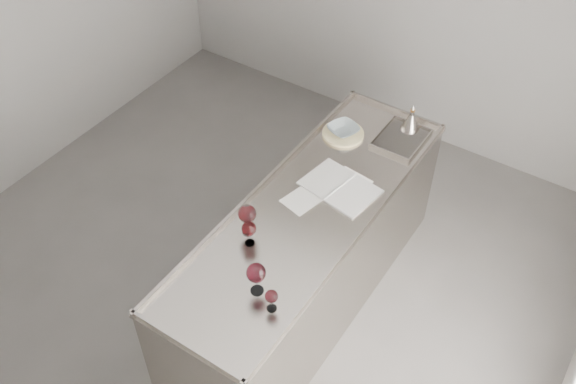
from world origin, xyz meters
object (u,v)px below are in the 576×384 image
Objects in this scene: notebook at (340,187)px; ceramic_bowl at (343,130)px; wine_glass_left at (247,214)px; wine_glass_small at (271,297)px; counter at (308,257)px; wine_glass_middle at (249,229)px; wine_funnel at (411,122)px; wine_glass_right at (256,273)px.

notebook is 0.54m from ceramic_bowl.
wine_glass_small is (0.43, -0.38, -0.05)m from wine_glass_left.
counter is at bearing -75.64° from ceramic_bowl.
wine_glass_small is (0.23, -0.75, 0.57)m from counter.
wine_glass_middle is at bearing -108.40° from counter.
wine_glass_small is at bearing -74.35° from ceramic_bowl.
wine_funnel is at bearing 78.04° from wine_glass_middle.
wine_glass_left is 1.04× the size of ceramic_bowl.
notebook is at bearing -62.02° from ceramic_bowl.
wine_funnel reaches higher than counter.
ceramic_bowl reaches higher than notebook.
wine_glass_middle is at bearing 140.04° from wine_glass_small.
wine_funnel reaches higher than wine_glass_small.
wine_glass_middle is at bearing -48.27° from wine_glass_left.
wine_funnel is at bearing 75.23° from wine_glass_left.
wine_glass_small is (0.14, -0.05, -0.05)m from wine_glass_right.
wine_glass_small is at bearing -39.96° from wine_glass_middle.
ceramic_bowl is 0.98× the size of wine_funnel.
wine_glass_right is at bearing -47.51° from wine_glass_middle.
wine_glass_right is 1.47m from ceramic_bowl.
wine_glass_middle reaches higher than notebook.
wine_glass_right reaches higher than wine_glass_middle.
wine_glass_right is (0.30, -0.33, 0.00)m from wine_glass_left.
counter is at bearing -94.43° from notebook.
wine_funnel is (0.11, 0.80, 0.06)m from notebook.
wine_funnel reaches higher than ceramic_bowl.
notebook is 0.81m from wine_funnel.
wine_glass_middle is at bearing 132.49° from wine_glass_right.
wine_glass_right reaches higher than notebook.
wine_funnel is (0.17, 1.06, 0.53)m from counter.
wine_glass_right is 1.04× the size of ceramic_bowl.
counter is 11.81× the size of ceramic_bowl.
notebook is 2.47× the size of wine_funnel.
wine_funnel reaches higher than wine_glass_middle.
wine_glass_small reaches higher than ceramic_bowl.
ceramic_bowl is (-0.28, 1.44, -0.11)m from wine_glass_right.
wine_glass_right is 1.77m from wine_funnel.
wine_glass_small is at bearing -41.25° from wine_glass_left.
notebook is at bearing 99.17° from wine_glass_small.
wine_glass_right reaches higher than ceramic_bowl.
notebook is 2.51× the size of ceramic_bowl.
notebook is at bearing -97.70° from wine_funnel.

